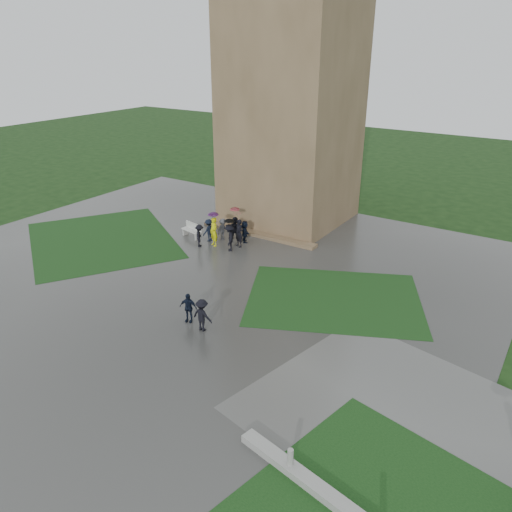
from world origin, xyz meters
The scene contains 10 objects.
ground centered at (0.00, 0.00, 0.00)m, with size 120.00×120.00×0.00m, color black.
plaza centered at (0.00, 2.00, 0.01)m, with size 34.00×34.00×0.02m, color #353533.
lawn_inset_left centered at (-8.50, 4.00, 0.03)m, with size 11.00×9.00×0.01m, color #123312.
lawn_inset_right centered at (8.50, 5.00, 0.03)m, with size 9.00×7.00×0.01m, color #123312.
tower centered at (0.00, 15.00, 9.00)m, with size 8.00×8.00×18.00m, color brown.
tower_plinth centered at (0.00, 10.60, 0.13)m, with size 9.00×0.80×0.22m, color brown.
bench centered at (-3.66, 7.87, 0.52)m, with size 1.74×0.85×0.97m.
visitor_cluster centered at (-0.88, 8.14, 1.04)m, with size 3.18×3.56×2.43m.
pedestrian_mid centered at (3.55, -0.99, 0.77)m, with size 0.88×0.50×1.51m, color black.
pedestrian_near centered at (4.62, -1.24, 0.82)m, with size 1.04×0.54×1.61m, color black.
Camera 1 is at (17.87, -16.81, 12.66)m, focal length 35.00 mm.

